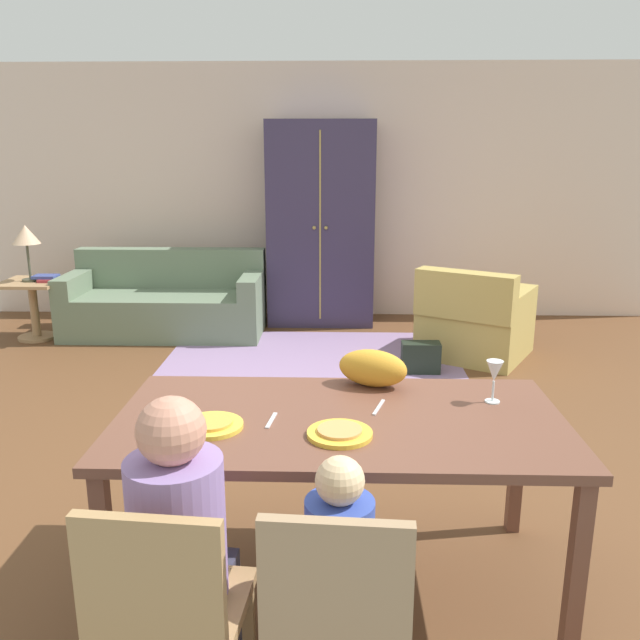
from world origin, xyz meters
The scene contains 24 objects.
ground_plane centered at (0.00, 0.44, -0.01)m, with size 7.45×6.09×0.02m, color brown.
back_wall centered at (0.00, 3.54, 1.35)m, with size 7.45×0.10×2.70m, color beige.
dining_table centered at (0.19, -1.21, 0.69)m, with size 1.82×0.93×0.76m.
plate_near_man centered at (-0.31, -1.33, 0.77)m, with size 0.25×0.25×0.02m, color yellow.
pizza_near_man centered at (-0.31, -1.33, 0.78)m, with size 0.17×0.17×0.01m, color gold.
plate_near_child centered at (0.19, -1.39, 0.77)m, with size 0.25×0.25×0.02m, color yellow.
pizza_near_child centered at (0.19, -1.39, 0.78)m, with size 0.17×0.17×0.01m, color #DA9652.
wine_glass centered at (0.85, -1.03, 0.89)m, with size 0.07×0.07×0.19m.
fork centered at (-0.08, -1.26, 0.76)m, with size 0.02×0.15×0.01m, color silver.
knife centered at (0.36, -1.11, 0.76)m, with size 0.01×0.17×0.01m, color silver.
dining_chair_man centered at (-0.32, -2.04, 0.49)m, with size 0.45×0.45×0.87m.
person_man centered at (-0.31, -1.87, 0.51)m, with size 0.30×0.41×1.11m.
dining_chair_child centered at (0.19, -2.04, 0.49)m, with size 0.44×0.44×0.87m.
person_child centered at (0.19, -1.87, 0.43)m, with size 0.22×0.29×0.92m.
cat centered at (0.34, -0.85, 0.84)m, with size 0.32×0.16×0.17m, color gold.
area_rug centered at (-0.05, 1.81, 0.00)m, with size 2.60×1.80×0.01m, color gray.
couch centered at (-1.56, 2.67, 0.30)m, with size 1.95×0.86×0.82m.
armchair centered at (1.40, 1.97, 0.32)m, with size 1.17×1.17×0.82m.
armoire centered at (-0.01, 3.15, 1.05)m, with size 1.10×0.59×2.10m.
side_table centered at (-2.80, 2.41, 0.38)m, with size 0.56×0.56×0.58m.
table_lamp centered at (-2.80, 2.41, 1.01)m, with size 0.26×0.26×0.54m.
book_lower centered at (-2.58, 2.39, 0.59)m, with size 0.22×0.16×0.03m, color #9E2F37.
book_upper centered at (-2.65, 2.42, 0.62)m, with size 0.22×0.16×0.03m, color #39478B.
handbag centered at (0.87, 1.51, 0.13)m, with size 0.32×0.16×0.26m, color black.
Camera 1 is at (0.18, -3.65, 1.81)m, focal length 36.35 mm.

